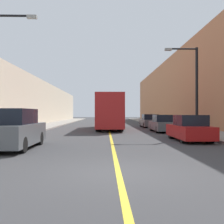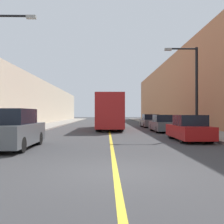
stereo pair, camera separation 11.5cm
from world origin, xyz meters
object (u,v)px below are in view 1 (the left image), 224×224
(parked_suv_left, at_px, (14,130))
(car_right_far, at_px, (150,121))
(bus, at_px, (109,111))
(street_lamp_right, at_px, (194,84))
(car_right_near, at_px, (189,129))
(car_right_mid, at_px, (163,124))

(parked_suv_left, bearing_deg, car_right_far, 62.28)
(car_right_far, bearing_deg, bus, -145.78)
(bus, relative_size, street_lamp_right, 1.73)
(bus, height_order, car_right_near, bus)
(car_right_near, bearing_deg, car_right_mid, 89.84)
(car_right_mid, bearing_deg, car_right_far, 89.32)
(bus, bearing_deg, car_right_far, 34.22)
(parked_suv_left, height_order, car_right_near, parked_suv_left)
(bus, relative_size, car_right_far, 2.30)
(car_right_near, relative_size, car_right_mid, 0.95)
(parked_suv_left, relative_size, car_right_mid, 0.99)
(car_right_mid, xyz_separation_m, car_right_far, (0.09, 7.36, 0.00))
(car_right_far, xyz_separation_m, street_lamp_right, (1.22, -11.57, 3.08))
(parked_suv_left, xyz_separation_m, street_lamp_right, (10.65, 6.38, 2.90))
(car_right_near, xyz_separation_m, car_right_far, (0.11, 14.72, -0.01))
(parked_suv_left, height_order, street_lamp_right, street_lamp_right)
(parked_suv_left, distance_m, street_lamp_right, 12.75)
(car_right_mid, distance_m, street_lamp_right, 5.37)
(car_right_near, distance_m, car_right_far, 14.72)
(bus, bearing_deg, car_right_mid, -41.24)
(bus, distance_m, parked_suv_left, 15.45)
(bus, distance_m, car_right_mid, 6.34)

